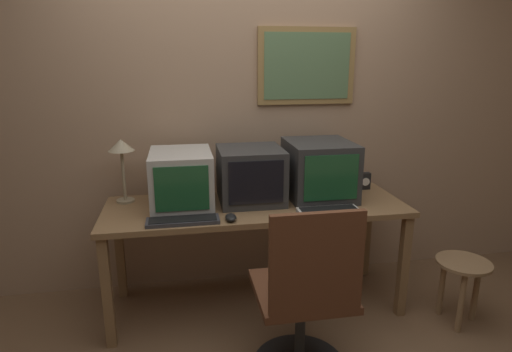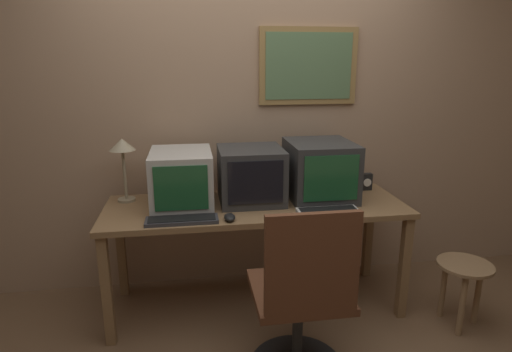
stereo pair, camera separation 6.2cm
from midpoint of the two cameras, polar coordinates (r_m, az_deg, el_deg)
The scene contains 12 objects.
wall_back at distance 3.12m, azimuth -1.97°, elevation 8.80°, with size 8.00×0.08×2.60m.
desk at distance 2.83m, azimuth -0.63°, elevation -5.25°, with size 1.95×0.67×0.74m.
monitor_left at distance 2.78m, azimuth -10.55°, elevation -0.40°, with size 0.39×0.49×0.36m.
monitor_center at distance 2.83m, azimuth -1.36°, elevation 0.15°, with size 0.42×0.43×0.36m.
monitor_right at distance 2.93m, azimuth 7.82°, elevation 0.85°, with size 0.43×0.49×0.38m.
keyboard_main at distance 2.54m, azimuth -10.41°, elevation -5.87°, with size 0.42×0.13×0.03m.
keyboard_side at distance 2.68m, azimuth 9.05°, elevation -4.64°, with size 0.38×0.16×0.03m.
mouse_near_keyboard at distance 2.53m, azimuth -4.09°, elevation -5.53°, with size 0.07×0.11×0.04m.
desk_clock at distance 3.20m, azimuth 13.72°, elevation -0.65°, with size 0.08×0.05×0.12m.
desk_lamp at distance 2.91m, azimuth -18.09°, elevation 3.08°, with size 0.17×0.17×0.42m.
office_chair at distance 2.31m, azimuth 5.73°, elevation -16.87°, with size 0.51×0.51×1.00m.
side_stool at distance 3.06m, azimuth 25.23°, elevation -11.92°, with size 0.34×0.34×0.43m.
Camera 1 is at (-0.47, -1.81, 1.66)m, focal length 30.00 mm.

